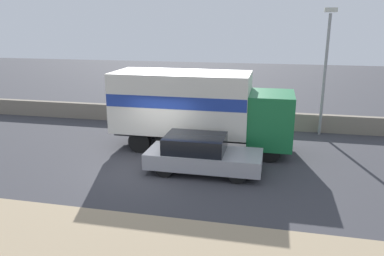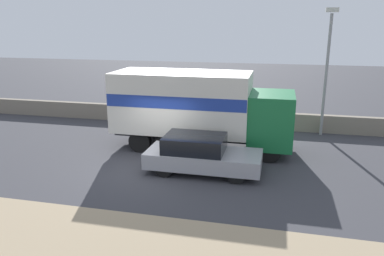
{
  "view_description": "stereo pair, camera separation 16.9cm",
  "coord_description": "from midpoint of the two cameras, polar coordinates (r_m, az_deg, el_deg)",
  "views": [
    {
      "loc": [
        4.33,
        -12.47,
        5.32
      ],
      "look_at": [
        1.23,
        1.54,
        1.29
      ],
      "focal_mm": 35.0,
      "sensor_mm": 36.0,
      "label": 1
    },
    {
      "loc": [
        4.5,
        -12.44,
        5.32
      ],
      "look_at": [
        1.23,
        1.54,
        1.29
      ],
      "focal_mm": 35.0,
      "sensor_mm": 36.0,
      "label": 2
    }
  ],
  "objects": [
    {
      "name": "street_lamp",
      "position": [
        18.98,
        19.48,
        9.41
      ],
      "size": [
        0.56,
        0.28,
        6.0
      ],
      "color": "gray",
      "rests_on": "ground_plane"
    },
    {
      "name": "car_hatchback",
      "position": [
        13.73,
        1.07,
        -4.01
      ],
      "size": [
        4.2,
        1.74,
        1.38
      ],
      "color": "#9E9EA3",
      "rests_on": "ground_plane"
    },
    {
      "name": "ground_plane",
      "position": [
        14.24,
        -6.58,
        -6.34
      ],
      "size": [
        80.0,
        80.0,
        0.0
      ],
      "primitive_type": "plane",
      "color": "#38383D"
    },
    {
      "name": "stone_wall_backdrop",
      "position": [
        20.28,
        -0.47,
        1.79
      ],
      "size": [
        60.0,
        0.35,
        0.89
      ],
      "color": "gray",
      "rests_on": "ground_plane"
    },
    {
      "name": "box_truck",
      "position": [
        16.02,
        0.31,
        3.43
      ],
      "size": [
        7.59,
        2.6,
        3.33
      ],
      "color": "#196B38",
      "rests_on": "ground_plane"
    }
  ]
}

